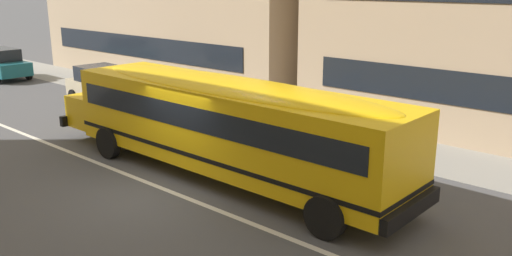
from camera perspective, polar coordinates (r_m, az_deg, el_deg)
ground_plane at (r=14.19m, az=-9.70°, el=-6.43°), size 400.00×400.00×0.00m
sidewalk_far at (r=19.15m, az=7.05°, el=-0.52°), size 120.00×3.00×0.01m
lane_centreline at (r=14.19m, az=-9.70°, el=-6.42°), size 110.00×0.16×0.01m
school_bus at (r=14.43m, az=-3.60°, el=0.93°), size 12.23×2.89×2.73m
parked_car_teal_by_entrance at (r=32.58m, az=-25.47°, el=6.21°), size 3.92×1.92×1.64m
parked_car_beige_near_corner at (r=24.18m, az=-15.81°, el=4.39°), size 3.99×2.07×1.64m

